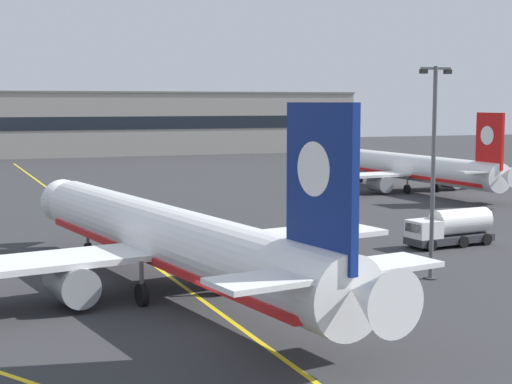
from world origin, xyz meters
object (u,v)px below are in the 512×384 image
at_px(airliner_background, 415,169).
at_px(apron_lamp_post, 433,169).
at_px(airliner_foreground, 169,239).
at_px(safety_cone_by_nose_gear, 127,247).
at_px(service_truck_fuel_white, 451,228).

bearing_deg(airliner_background, apron_lamp_post, -120.25).
bearing_deg(airliner_foreground, apron_lamp_post, -6.62).
bearing_deg(safety_cone_by_nose_gear, service_truck_fuel_white, -15.68).
bearing_deg(service_truck_fuel_white, apron_lamp_post, -129.69).
xyz_separation_m(apron_lamp_post, safety_cone_by_nose_gear, (-16.96, 17.01, -7.04)).
xyz_separation_m(airliner_background, service_truck_fuel_white, (-18.10, -35.24, -1.54)).
bearing_deg(airliner_background, safety_cone_by_nose_gear, -146.96).
distance_m(airliner_foreground, apron_lamp_post, 17.82).
bearing_deg(apron_lamp_post, safety_cone_by_nose_gear, 134.91).
height_order(airliner_background, safety_cone_by_nose_gear, airliner_background).
bearing_deg(safety_cone_by_nose_gear, airliner_background, 33.04).
distance_m(airliner_foreground, airliner_background, 61.36).
xyz_separation_m(apron_lamp_post, service_truck_fuel_white, (8.25, 9.94, -5.81)).
xyz_separation_m(airliner_foreground, safety_cone_by_nose_gear, (0.30, 15.01, -3.11)).
xyz_separation_m(airliner_foreground, service_truck_fuel_white, (25.51, 7.93, -1.88)).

